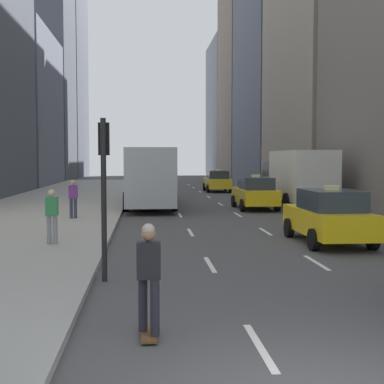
% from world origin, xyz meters
% --- Properties ---
extents(sidewalk_left, '(8.00, 66.00, 0.15)m').
position_xyz_m(sidewalk_left, '(-7.00, 27.00, 0.07)').
color(sidewalk_left, '#9E9E99').
rests_on(sidewalk_left, ground).
extents(lane_markings, '(5.72, 56.00, 0.01)m').
position_xyz_m(lane_markings, '(2.60, 23.00, 0.01)').
color(lane_markings, white).
rests_on(lane_markings, ground).
extents(building_row_right, '(6.00, 90.43, 32.21)m').
position_xyz_m(building_row_right, '(12.00, 46.59, 13.46)').
color(building_row_right, gray).
rests_on(building_row_right, ground).
extents(taxi_lead, '(2.02, 4.40, 1.87)m').
position_xyz_m(taxi_lead, '(4.00, 11.10, 0.88)').
color(taxi_lead, yellow).
rests_on(taxi_lead, ground).
extents(taxi_second, '(2.02, 4.40, 1.87)m').
position_xyz_m(taxi_second, '(4.00, 22.70, 0.88)').
color(taxi_second, yellow).
rests_on(taxi_second, ground).
extents(taxi_third, '(2.02, 4.40, 1.87)m').
position_xyz_m(taxi_third, '(4.00, 37.89, 0.88)').
color(taxi_third, yellow).
rests_on(taxi_third, ground).
extents(city_bus, '(2.80, 11.61, 3.25)m').
position_xyz_m(city_bus, '(-1.61, 25.36, 1.79)').
color(city_bus, '#B7BCC1').
rests_on(city_bus, ground).
extents(box_truck, '(2.58, 8.40, 3.15)m').
position_xyz_m(box_truck, '(6.80, 24.46, 1.71)').
color(box_truck, '#262628').
rests_on(box_truck, ground).
extents(skateboarder, '(0.36, 0.80, 1.75)m').
position_xyz_m(skateboarder, '(-1.79, 2.55, 0.96)').
color(skateboarder, brown).
rests_on(skateboarder, ground).
extents(pedestrian_mid_block, '(0.36, 0.22, 1.65)m').
position_xyz_m(pedestrian_mid_block, '(-4.65, 10.83, 1.07)').
color(pedestrian_mid_block, gray).
rests_on(pedestrian_mid_block, sidewalk_left).
extents(pedestrian_far_walking, '(0.36, 0.22, 1.65)m').
position_xyz_m(pedestrian_far_walking, '(-4.94, 17.79, 1.07)').
color(pedestrian_far_walking, '#383D51').
rests_on(pedestrian_far_walking, sidewalk_left).
extents(traffic_light_pole, '(0.24, 0.42, 3.60)m').
position_xyz_m(traffic_light_pole, '(-2.75, 6.48, 2.41)').
color(traffic_light_pole, black).
rests_on(traffic_light_pole, ground).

